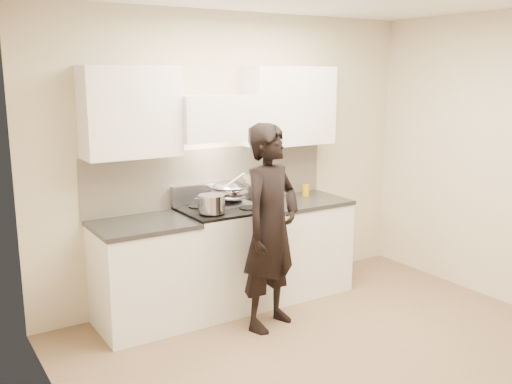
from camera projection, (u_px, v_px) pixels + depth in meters
ground_plane at (351, 361)px, 4.32m from camera, size 4.00×4.00×0.00m
room_shell at (319, 147)px, 4.27m from camera, size 4.04×3.54×2.70m
stove at (224, 257)px, 5.24m from camera, size 0.76×0.65×0.96m
counter_right at (297, 245)px, 5.68m from camera, size 0.92×0.67×0.92m
counter_left at (144, 275)px, 4.84m from camera, size 0.82×0.67×0.92m
wok at (229, 191)px, 5.31m from camera, size 0.39×0.47×0.31m
stock_pot at (212, 204)px, 4.91m from camera, size 0.33×0.23×0.15m
utensil_crock at (256, 191)px, 5.57m from camera, size 0.10×0.10×0.27m
spice_jar at (278, 195)px, 5.62m from camera, size 0.04×0.04×0.08m
oil_glass at (306, 190)px, 5.76m from camera, size 0.07×0.07×0.12m
person at (271, 228)px, 4.77m from camera, size 0.74×0.62×1.74m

